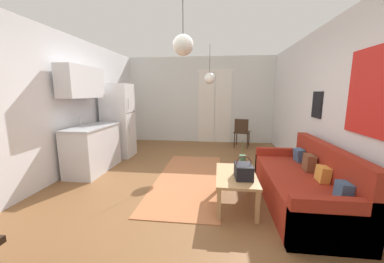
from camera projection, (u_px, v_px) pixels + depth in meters
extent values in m
cube|color=brown|center=(181.00, 193.00, 3.62)|extent=(5.10, 7.96, 0.10)
cube|color=silver|center=(200.00, 100.00, 7.03)|extent=(4.70, 0.10, 2.64)
cube|color=white|center=(206.00, 107.00, 6.99)|extent=(0.50, 0.02, 2.19)
cube|color=white|center=(223.00, 108.00, 6.93)|extent=(0.50, 0.02, 2.19)
cube|color=white|center=(215.00, 70.00, 6.76)|extent=(1.10, 0.03, 0.06)
cube|color=silver|center=(342.00, 110.00, 3.12)|extent=(0.10, 7.56, 2.64)
cube|color=red|center=(374.00, 92.00, 2.39)|extent=(0.02, 0.91, 0.97)
cube|color=black|center=(317.00, 105.00, 3.76)|extent=(0.02, 0.35, 0.44)
cube|color=silver|center=(42.00, 107.00, 3.66)|extent=(0.10, 7.56, 2.64)
cube|color=green|center=(71.00, 84.00, 4.28)|extent=(0.02, 0.32, 0.40)
cube|color=#B26B42|center=(189.00, 178.00, 4.09)|extent=(1.14, 2.82, 0.01)
cube|color=maroon|center=(298.00, 190.00, 3.12)|extent=(0.86, 2.05, 0.44)
cube|color=maroon|center=(327.00, 177.00, 3.04)|extent=(0.15, 2.05, 0.86)
cube|color=maroon|center=(333.00, 226.00, 2.16)|extent=(0.86, 0.11, 0.57)
cube|color=maroon|center=(280.00, 164.00, 4.05)|extent=(0.86, 0.11, 0.57)
cube|color=#3D5B7F|center=(344.00, 191.00, 2.38)|extent=(0.13, 0.19, 0.19)
cube|color=gold|center=(323.00, 174.00, 2.84)|extent=(0.14, 0.20, 0.21)
cube|color=brown|center=(309.00, 163.00, 3.24)|extent=(0.15, 0.24, 0.24)
cube|color=#3D5B7F|center=(299.00, 155.00, 3.67)|extent=(0.15, 0.22, 0.22)
cube|color=tan|center=(236.00, 175.00, 3.08)|extent=(0.54, 0.94, 0.04)
cube|color=tan|center=(219.00, 205.00, 2.73)|extent=(0.05, 0.05, 0.41)
cube|color=tan|center=(258.00, 207.00, 2.67)|extent=(0.05, 0.05, 0.41)
cube|color=tan|center=(219.00, 178.00, 3.57)|extent=(0.05, 0.05, 0.41)
cube|color=tan|center=(248.00, 180.00, 3.52)|extent=(0.05, 0.05, 0.41)
cylinder|color=#47704C|center=(242.00, 162.00, 3.26)|extent=(0.10, 0.10, 0.22)
cylinder|color=#477F42|center=(243.00, 148.00, 3.22)|extent=(0.01, 0.01, 0.22)
cube|color=black|center=(244.00, 171.00, 2.93)|extent=(0.23, 0.31, 0.19)
torus|color=#512319|center=(244.00, 163.00, 2.91)|extent=(0.19, 0.01, 0.19)
cube|color=white|center=(118.00, 121.00, 5.43)|extent=(0.65, 0.59, 1.77)
cube|color=#4C4C51|center=(131.00, 112.00, 5.36)|extent=(0.01, 0.57, 0.01)
cylinder|color=#B7BABF|center=(128.00, 104.00, 5.16)|extent=(0.02, 0.02, 0.25)
cylinder|color=#B7BABF|center=(130.00, 126.00, 5.25)|extent=(0.02, 0.02, 0.39)
cube|color=silver|center=(93.00, 149.00, 4.47)|extent=(0.57, 1.24, 0.88)
cube|color=#B7BABF|center=(92.00, 127.00, 4.39)|extent=(0.60, 1.27, 0.03)
cube|color=#999BA0|center=(91.00, 129.00, 4.38)|extent=(0.36, 0.40, 0.10)
cylinder|color=#B7BABF|center=(80.00, 121.00, 4.38)|extent=(0.02, 0.02, 0.20)
cube|color=silver|center=(82.00, 82.00, 4.25)|extent=(0.32, 1.12, 0.59)
cylinder|color=#382619|center=(249.00, 139.00, 6.53)|extent=(0.03, 0.03, 0.43)
cylinder|color=#382619|center=(237.00, 138.00, 6.66)|extent=(0.03, 0.03, 0.43)
cylinder|color=#382619|center=(247.00, 141.00, 6.22)|extent=(0.03, 0.03, 0.43)
cylinder|color=#382619|center=(234.00, 140.00, 6.35)|extent=(0.03, 0.03, 0.43)
cube|color=#382619|center=(242.00, 132.00, 6.40)|extent=(0.51, 0.49, 0.04)
cube|color=#382619|center=(241.00, 126.00, 6.20)|extent=(0.37, 0.12, 0.38)
cylinder|color=black|center=(183.00, 12.00, 2.40)|extent=(0.01, 0.01, 0.46)
sphere|color=white|center=(183.00, 45.00, 2.45)|extent=(0.23, 0.23, 0.23)
cylinder|color=black|center=(210.00, 59.00, 5.14)|extent=(0.01, 0.01, 0.63)
sphere|color=white|center=(210.00, 78.00, 5.22)|extent=(0.26, 0.26, 0.26)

